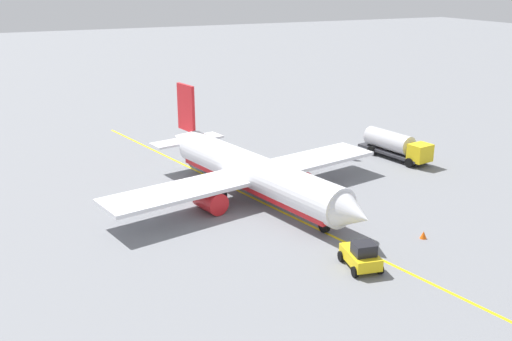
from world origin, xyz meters
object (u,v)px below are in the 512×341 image
at_px(airplane, 253,173).
at_px(fuel_tanker, 395,145).
at_px(safety_cone_nose, 423,235).
at_px(pushback_tug, 361,256).
at_px(refueling_worker, 352,153).

xyz_separation_m(airplane, fuel_tanker, (-4.90, 20.96, -0.87)).
distance_m(airplane, safety_cone_nose, 17.29).
height_order(airplane, safety_cone_nose, airplane).
bearing_deg(pushback_tug, safety_cone_nose, 105.61).
bearing_deg(airplane, refueling_worker, 112.49).
distance_m(airplane, fuel_tanker, 21.54).
bearing_deg(refueling_worker, safety_cone_nose, -18.26).
height_order(airplane, fuel_tanker, airplane).
distance_m(fuel_tanker, refueling_worker, 5.29).
bearing_deg(refueling_worker, pushback_tug, -32.26).
bearing_deg(airplane, pushback_tug, 4.41).
height_order(fuel_tanker, refueling_worker, fuel_tanker).
bearing_deg(airplane, fuel_tanker, 103.15).
bearing_deg(safety_cone_nose, fuel_tanker, 148.53).
distance_m(airplane, refueling_worker, 17.45).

